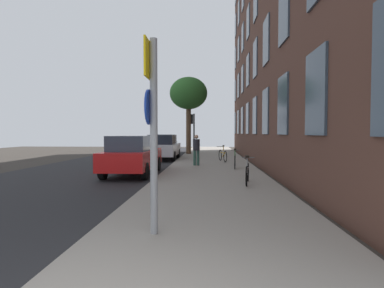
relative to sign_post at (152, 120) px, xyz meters
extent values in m
plane|color=#332D28|center=(-2.46, 12.25, -1.95)|extent=(41.80, 41.80, 0.00)
cube|color=#232326|center=(-4.56, 12.25, -1.95)|extent=(7.00, 38.00, 0.01)
cube|color=gray|center=(1.04, 12.25, -1.89)|extent=(4.20, 38.00, 0.12)
cube|color=#384756|center=(3.36, 2.37, 0.72)|extent=(0.06, 1.30, 1.97)
cube|color=#384756|center=(3.36, 5.50, 0.72)|extent=(0.06, 1.30, 1.97)
cube|color=#384756|center=(3.36, 8.62, 0.72)|extent=(0.06, 1.30, 1.97)
cube|color=#384756|center=(3.36, 11.75, 0.72)|extent=(0.06, 1.30, 1.97)
cube|color=#384756|center=(3.36, 14.87, 0.72)|extent=(0.06, 1.30, 1.97)
cube|color=#384756|center=(3.36, 18.00, 0.72)|extent=(0.06, 1.30, 1.97)
cube|color=#384756|center=(3.36, 21.12, 0.72)|extent=(0.06, 1.30, 1.97)
cube|color=#384756|center=(3.36, 24.25, 0.72)|extent=(0.06, 1.30, 1.97)
cube|color=#384756|center=(3.36, 5.50, 3.77)|extent=(0.06, 1.30, 1.97)
cube|color=#384756|center=(3.36, 8.62, 3.77)|extent=(0.06, 1.30, 1.97)
cube|color=#384756|center=(3.36, 11.75, 3.77)|extent=(0.06, 1.30, 1.97)
cube|color=#384756|center=(3.36, 14.87, 3.77)|extent=(0.06, 1.30, 1.97)
cube|color=#384756|center=(3.36, 18.00, 3.77)|extent=(0.06, 1.30, 1.97)
cube|color=#384756|center=(3.36, 21.12, 3.77)|extent=(0.06, 1.30, 1.97)
cube|color=#384756|center=(3.36, 24.25, 3.77)|extent=(0.06, 1.30, 1.97)
cube|color=#384756|center=(3.36, 11.75, 6.82)|extent=(0.06, 1.30, 1.97)
cube|color=#384756|center=(3.36, 14.87, 6.82)|extent=(0.06, 1.30, 1.97)
cube|color=#384756|center=(3.36, 18.00, 6.82)|extent=(0.06, 1.30, 1.97)
cube|color=#384756|center=(3.36, 21.12, 6.82)|extent=(0.06, 1.30, 1.97)
cube|color=#384756|center=(3.36, 24.25, 6.82)|extent=(0.06, 1.30, 1.97)
cube|color=#384756|center=(3.36, 21.12, 9.86)|extent=(0.06, 1.30, 1.97)
cube|color=#384756|center=(3.36, 24.25, 9.86)|extent=(0.06, 1.30, 1.97)
cylinder|color=gray|center=(0.02, 0.00, -0.27)|extent=(0.12, 0.12, 3.12)
cube|color=yellow|center=(-0.06, 0.00, 0.95)|extent=(0.03, 0.60, 0.60)
cylinder|color=#14339E|center=(-0.06, 0.00, 0.20)|extent=(0.03, 0.56, 0.56)
cylinder|color=black|center=(-0.37, 20.54, -0.21)|extent=(0.12, 0.12, 3.24)
cube|color=black|center=(-0.55, 20.54, 0.95)|extent=(0.20, 0.24, 0.80)
sphere|color=red|center=(-0.66, 20.54, 1.21)|extent=(0.16, 0.16, 0.16)
sphere|color=#523707|center=(-0.66, 20.54, 0.95)|extent=(0.16, 0.16, 0.16)
sphere|color=#083E11|center=(-0.66, 20.54, 0.69)|extent=(0.16, 0.16, 0.16)
cylinder|color=brown|center=(-0.72, 18.93, 0.09)|extent=(0.38, 0.38, 3.85)
ellipsoid|color=#2D6628|center=(-0.72, 18.93, 2.90)|extent=(2.93, 2.93, 2.49)
torus|color=black|center=(2.21, 5.43, -1.52)|extent=(0.14, 0.62, 0.62)
torus|color=black|center=(2.04, 4.44, -1.52)|extent=(0.14, 0.62, 0.62)
cylinder|color=#99999E|center=(2.13, 4.93, -1.35)|extent=(0.19, 0.85, 0.04)
cylinder|color=#99999E|center=(2.09, 4.69, -1.43)|extent=(0.13, 0.52, 0.28)
cylinder|color=#99999E|center=(2.10, 4.78, -1.11)|extent=(0.04, 0.04, 0.28)
cube|color=black|center=(2.10, 4.78, -0.95)|extent=(0.10, 0.24, 0.06)
cylinder|color=#4C4C4C|center=(2.21, 5.43, -1.03)|extent=(0.42, 0.10, 0.03)
torus|color=black|center=(2.16, 9.90, -1.52)|extent=(0.10, 0.62, 0.62)
torus|color=black|center=(2.06, 8.83, -1.52)|extent=(0.10, 0.62, 0.62)
cylinder|color=#267233|center=(2.11, 9.36, -1.35)|extent=(0.13, 0.92, 0.04)
cylinder|color=#267233|center=(2.08, 9.09, -1.43)|extent=(0.10, 0.55, 0.30)
cylinder|color=#267233|center=(2.09, 9.20, -1.12)|extent=(0.04, 0.04, 0.28)
cube|color=black|center=(2.09, 9.20, -0.96)|extent=(0.10, 0.24, 0.06)
cylinder|color=#4C4C4C|center=(2.16, 9.90, -1.04)|extent=(0.42, 0.07, 0.03)
torus|color=black|center=(1.56, 13.09, -1.51)|extent=(0.18, 0.64, 0.64)
torus|color=black|center=(1.79, 12.03, -1.51)|extent=(0.18, 0.64, 0.64)
cylinder|color=#C68C19|center=(1.68, 12.56, -1.34)|extent=(0.24, 0.91, 0.04)
cylinder|color=#C68C19|center=(1.74, 12.29, -1.42)|extent=(0.16, 0.55, 0.30)
cylinder|color=#C68C19|center=(1.71, 12.40, -1.09)|extent=(0.04, 0.04, 0.28)
cube|color=black|center=(1.71, 12.40, -0.93)|extent=(0.10, 0.24, 0.06)
cylinder|color=#4C4C4C|center=(1.56, 13.09, -1.01)|extent=(0.42, 0.12, 0.03)
cylinder|color=#33594C|center=(0.18, 10.36, -1.46)|extent=(0.14, 0.14, 0.75)
cylinder|color=#33594C|center=(0.35, 10.36, -1.46)|extent=(0.14, 0.14, 0.75)
cylinder|color=#26262D|center=(0.26, 10.36, -0.80)|extent=(0.39, 0.39, 0.56)
sphere|color=tan|center=(0.26, 10.36, -0.40)|extent=(0.20, 0.20, 0.20)
cube|color=red|center=(-2.27, 7.64, -1.27)|extent=(1.77, 4.32, 0.70)
cube|color=#2D3847|center=(-2.27, 7.43, -0.62)|extent=(1.48, 2.42, 0.60)
cylinder|color=black|center=(-3.06, 9.02, -1.62)|extent=(0.22, 0.64, 0.64)
cylinder|color=black|center=(-1.48, 9.02, -1.62)|extent=(0.22, 0.64, 0.64)
cylinder|color=black|center=(-3.06, 6.27, -1.62)|extent=(0.22, 0.64, 0.64)
cylinder|color=black|center=(-1.48, 6.27, -1.62)|extent=(0.22, 0.64, 0.64)
cube|color=silver|center=(-2.10, 14.86, -1.27)|extent=(1.85, 4.30, 0.70)
cube|color=#1E232D|center=(-2.10, 14.64, -0.62)|extent=(1.55, 2.41, 0.60)
cylinder|color=black|center=(-2.93, 16.23, -1.62)|extent=(0.22, 0.64, 0.64)
cylinder|color=black|center=(-1.26, 16.23, -1.62)|extent=(0.22, 0.64, 0.64)
cylinder|color=black|center=(-2.93, 13.48, -1.62)|extent=(0.22, 0.64, 0.64)
cylinder|color=black|center=(-1.26, 13.48, -1.62)|extent=(0.22, 0.64, 0.64)
cube|color=#B7B7BC|center=(-2.82, 20.64, -1.27)|extent=(2.04, 4.52, 0.70)
cube|color=#2D3847|center=(-2.82, 20.41, -0.62)|extent=(1.65, 2.55, 0.60)
cylinder|color=black|center=(-3.66, 22.06, -1.62)|extent=(0.22, 0.64, 0.64)
cylinder|color=black|center=(-1.98, 22.06, -1.62)|extent=(0.22, 0.64, 0.64)
cylinder|color=black|center=(-3.66, 19.21, -1.62)|extent=(0.22, 0.64, 0.64)
cylinder|color=black|center=(-1.98, 19.21, -1.62)|extent=(0.22, 0.64, 0.64)
camera|label=1|loc=(0.91, -4.81, -0.21)|focal=28.40mm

